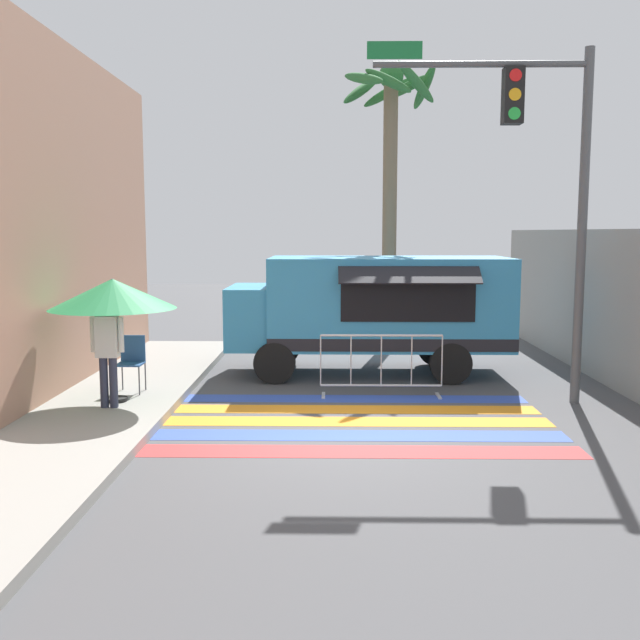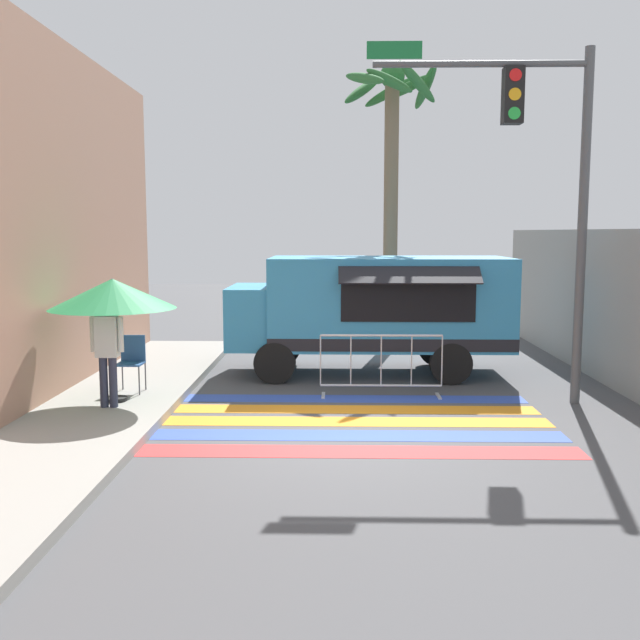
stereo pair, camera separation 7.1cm
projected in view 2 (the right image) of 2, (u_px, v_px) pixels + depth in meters
ground_plane at (343, 436)px, 10.21m from camera, size 60.00×60.00×0.00m
sidewalk_left at (2, 429)px, 10.31m from camera, size 4.40×16.00×0.14m
concrete_wall_right at (626, 311)px, 12.89m from camera, size 0.20×16.00×2.97m
crosswalk_painted at (342, 421)px, 11.00m from camera, size 6.40×3.60×0.01m
food_truck at (367, 306)px, 14.54m from camera, size 5.65×2.61×2.40m
traffic_signal_pole at (543, 162)px, 11.73m from camera, size 3.69×0.29×5.98m
patio_umbrella at (113, 294)px, 11.54m from camera, size 2.04×2.04×2.02m
folding_chair at (132, 358)px, 12.42m from camera, size 0.43×0.43×0.98m
vendor_person at (107, 346)px, 11.22m from camera, size 0.53×0.23×1.72m
barricade_front at (381, 366)px, 12.61m from camera, size 2.17×0.44×1.12m
palm_tree at (392, 150)px, 17.39m from camera, size 2.41×2.42×6.96m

